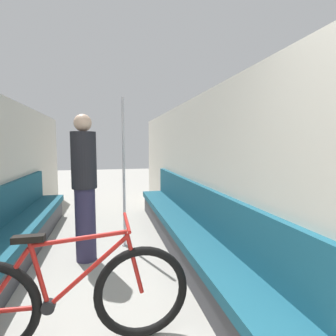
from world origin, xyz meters
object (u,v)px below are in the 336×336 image
Objects in this scene: bicycle at (68,299)px; passenger_standing at (85,186)px; bench_seat_row_left at (9,243)px; bench_seat_row_right at (185,230)px; grab_pole_near at (124,175)px.

bicycle is 1.57m from passenger_standing.
bench_seat_row_left is 1.69m from bicycle.
bench_seat_row_left is 2.14m from bench_seat_row_right.
grab_pole_near is 1.15× the size of passenger_standing.
passenger_standing is (0.01, 1.47, 0.57)m from bicycle.
grab_pole_near is at bearing -85.05° from passenger_standing.
bench_seat_row_left is 1.58m from grab_pole_near.
grab_pole_near is 0.62m from passenger_standing.
bench_seat_row_right is at bearing -25.14° from grab_pole_near.
bicycle is 2.00m from grab_pole_near.
passenger_standing is at bearing -144.42° from grab_pole_near.
grab_pole_near reaches higher than bicycle.
bicycle is (-1.29, -1.46, 0.07)m from bench_seat_row_right.
bench_seat_row_left is 2.20× the size of grab_pole_near.
passenger_standing is (-0.50, -0.36, -0.08)m from grab_pole_near.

